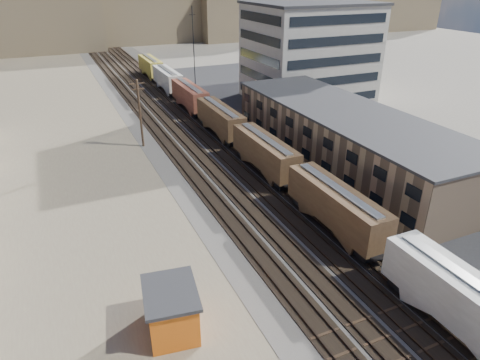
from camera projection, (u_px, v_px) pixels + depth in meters
name	position (u px, v px, depth m)	size (l,w,h in m)	color
ground	(380.00, 315.00, 32.43)	(300.00, 300.00, 0.00)	#6B6356
ballast_bed	(182.00, 123.00, 73.37)	(18.00, 200.00, 0.06)	#4C4742
dirt_yard	(62.00, 164.00, 57.80)	(24.00, 180.00, 0.03)	#746350
asphalt_lot	(340.00, 132.00, 69.22)	(26.00, 120.00, 0.04)	#232326
rail_tracks	(179.00, 123.00, 73.13)	(11.40, 200.00, 0.24)	black
freight_train	(240.00, 133.00, 60.58)	(3.00, 119.74, 4.46)	black
warehouse	(345.00, 137.00, 56.84)	(12.40, 40.40, 7.25)	#9F8064
office_tower	(309.00, 52.00, 83.72)	(22.60, 18.60, 18.45)	#9E998E
utility_pole_north	(140.00, 112.00, 61.37)	(2.20, 0.32, 10.00)	#382619
radio_mast	(194.00, 57.00, 79.80)	(1.20, 0.16, 18.00)	black
maintenance_shed	(172.00, 310.00, 30.31)	(4.41, 5.34, 3.55)	orange
parked_car_blue	(324.00, 111.00, 77.53)	(2.41, 5.22, 1.45)	navy
parked_car_far	(349.00, 118.00, 73.40)	(1.82, 4.51, 1.54)	white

